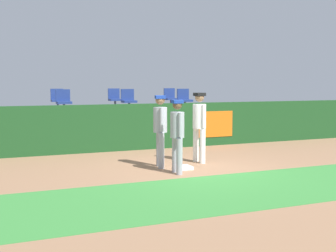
{
  "coord_description": "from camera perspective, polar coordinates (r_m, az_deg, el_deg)",
  "views": [
    {
      "loc": [
        -4.66,
        -9.71,
        2.14
      ],
      "look_at": [
        -0.21,
        1.04,
        1.0
      ],
      "focal_mm": 46.3,
      "sensor_mm": 36.0,
      "label": 1
    }
  ],
  "objects": [
    {
      "name": "ground_plane",
      "position": [
        10.98,
        3.08,
        -5.65
      ],
      "size": [
        60.0,
        60.0,
        0.0
      ],
      "primitive_type": "plane",
      "color": "#936B4C"
    },
    {
      "name": "grass_foreground_strip",
      "position": [
        8.99,
        9.52,
        -8.22
      ],
      "size": [
        18.0,
        2.8,
        0.01
      ],
      "primitive_type": "cube",
      "color": "#388438",
      "rests_on": "ground_plane"
    },
    {
      "name": "first_base",
      "position": [
        10.92,
        2.02,
        -5.5
      ],
      "size": [
        0.4,
        0.4,
        0.08
      ],
      "primitive_type": "cube",
      "color": "white",
      "rests_on": "ground_plane"
    },
    {
      "name": "player_fielder_home",
      "position": [
        11.75,
        4.14,
        0.48
      ],
      "size": [
        0.39,
        0.6,
        1.9
      ],
      "rotation": [
        0.0,
        0.0,
        -1.48
      ],
      "color": "white",
      "rests_on": "ground_plane"
    },
    {
      "name": "player_runner_visitor",
      "position": [
        10.27,
        1.22,
        -0.68
      ],
      "size": [
        0.36,
        0.49,
        1.76
      ],
      "rotation": [
        0.0,
        0.0,
        -1.65
      ],
      "color": "#9EA3AD",
      "rests_on": "ground_plane"
    },
    {
      "name": "player_coach_visitor",
      "position": [
        10.99,
        -1.04,
        0.01
      ],
      "size": [
        0.42,
        0.51,
        1.84
      ],
      "rotation": [
        0.0,
        0.0,
        -1.79
      ],
      "color": "#9EA3AD",
      "rests_on": "ground_plane"
    },
    {
      "name": "field_wall",
      "position": [
        14.15,
        -3.12,
        -0.07
      ],
      "size": [
        18.0,
        0.26,
        1.49
      ],
      "color": "#19471E",
      "rests_on": "ground_plane"
    },
    {
      "name": "bleacher_platform",
      "position": [
        16.6,
        -6.11,
        0.09
      ],
      "size": [
        18.0,
        4.8,
        1.11
      ],
      "primitive_type": "cube",
      "color": "#59595E",
      "rests_on": "ground_plane"
    },
    {
      "name": "seat_front_right",
      "position": [
        16.21,
        2.15,
        3.63
      ],
      "size": [
        0.47,
        0.44,
        0.84
      ],
      "color": "#4C4C51",
      "rests_on": "bleacher_platform"
    },
    {
      "name": "seat_front_left",
      "position": [
        14.91,
        -13.59,
        3.3
      ],
      "size": [
        0.48,
        0.44,
        0.84
      ],
      "color": "#4C4C51",
      "rests_on": "bleacher_platform"
    },
    {
      "name": "seat_back_center",
      "position": [
        17.15,
        -7.04,
        3.7
      ],
      "size": [
        0.46,
        0.44,
        0.84
      ],
      "color": "#4C4C51",
      "rests_on": "bleacher_platform"
    },
    {
      "name": "seat_back_right",
      "position": [
        17.93,
        0.31,
        3.82
      ],
      "size": [
        0.48,
        0.44,
        0.84
      ],
      "color": "#4C4C51",
      "rests_on": "bleacher_platform"
    },
    {
      "name": "seat_front_center",
      "position": [
        15.43,
        -5.23,
        3.51
      ],
      "size": [
        0.48,
        0.44,
        0.84
      ],
      "color": "#4C4C51",
      "rests_on": "bleacher_platform"
    },
    {
      "name": "seat_back_left",
      "position": [
        16.7,
        -14.34,
        3.51
      ],
      "size": [
        0.47,
        0.44,
        0.84
      ],
      "color": "#4C4C51",
      "rests_on": "bleacher_platform"
    }
  ]
}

